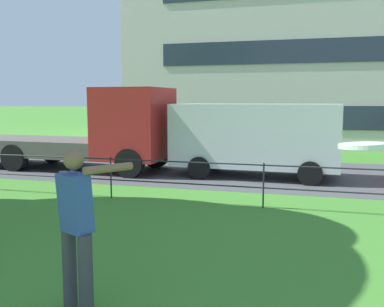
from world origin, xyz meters
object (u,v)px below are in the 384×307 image
(frisbee, at_px, (363,146))
(flatbed_truck_far_right, at_px, (95,134))
(person_thrower, at_px, (77,225))
(panel_van_left, at_px, (256,136))

(frisbee, distance_m, flatbed_truck_far_right, 12.91)
(person_thrower, bearing_deg, panel_van_left, 85.18)
(person_thrower, relative_size, frisbee, 6.18)
(person_thrower, height_order, frisbee, frisbee)
(person_thrower, relative_size, panel_van_left, 0.36)
(frisbee, bearing_deg, panel_van_left, 100.45)
(person_thrower, bearing_deg, flatbed_truck_far_right, 117.10)
(flatbed_truck_far_right, bearing_deg, person_thrower, -62.90)
(flatbed_truck_far_right, bearing_deg, panel_van_left, 1.24)
(person_thrower, xyz_separation_m, frisbee, (2.74, -1.51, 1.10))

